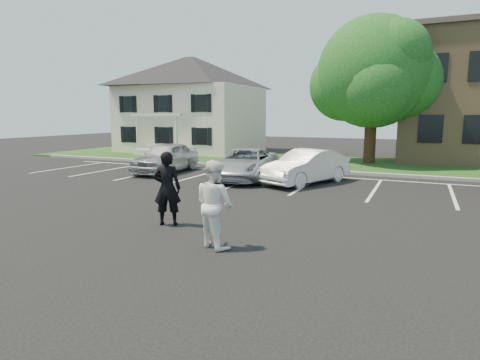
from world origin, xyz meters
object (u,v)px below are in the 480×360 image
Objects in this scene: man_black_suit at (167,188)px; car_silver_minivan at (245,164)px; man_white_shirt at (215,204)px; car_white_sedan at (306,167)px; tree at (375,75)px; car_silver_west at (166,157)px; house at (191,105)px.

car_silver_minivan is at bearing -105.46° from man_black_suit.
man_white_shirt is 9.28m from car_white_sedan.
man_black_suit is (-3.39, -16.83, -4.33)m from tree.
man_white_shirt is (2.04, -1.10, -0.01)m from man_black_suit.
man_white_shirt is at bearing -53.90° from car_silver_west.
man_black_suit is 8.34m from car_white_sedan.
man_black_suit is 8.32m from car_silver_minivan.
car_white_sedan is at bearing -125.90° from man_black_suit.
tree is at bearing 101.67° from car_white_sedan.
car_silver_west is 7.64m from car_white_sedan.
man_black_suit is 10.41m from car_silver_west.
man_white_shirt reaches higher than car_silver_west.
man_black_suit reaches higher than car_white_sedan.
car_silver_west is 4.69m from car_silver_minivan.
car_white_sedan is at bearing -42.09° from house.
car_silver_minivan is (4.68, -0.31, -0.07)m from car_silver_west.
car_silver_minivan is at bearing -157.92° from car_white_sedan.
car_silver_west is at bearing -26.36° from man_white_shirt.
car_silver_minivan is at bearing -46.44° from man_white_shirt.
house reaches higher than man_black_suit.
car_silver_minivan is 1.15× the size of car_white_sedan.
car_white_sedan is at bearing -8.53° from car_silver_minivan.
car_white_sedan is (12.85, -11.61, -3.08)m from house.
car_white_sedan is (2.96, -0.05, 0.02)m from car_silver_minivan.
man_white_shirt is 12.53m from car_silver_west.
car_silver_minivan is at bearing -7.45° from car_silver_west.
car_silver_west is at bearing 168.61° from car_silver_minivan.
man_black_suit is at bearing -88.69° from car_silver_minivan.
house reaches higher than car_silver_west.
house is 12.77m from car_silver_west.
tree is 1.89× the size of car_silver_west.
house is 2.28× the size of car_white_sedan.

